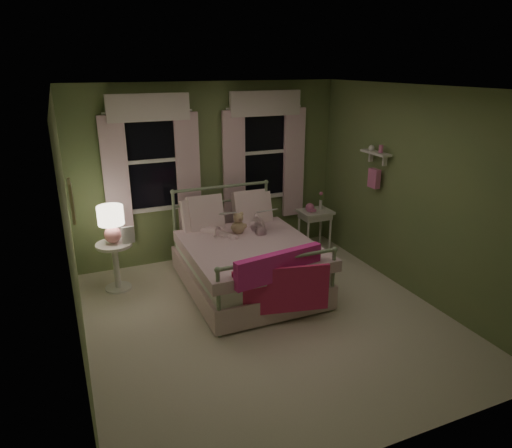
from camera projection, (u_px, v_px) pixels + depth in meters
name	position (u px, v px, depth m)	size (l,w,h in m)	color
room_shell	(269.00, 213.00, 4.93)	(4.20, 4.20, 4.20)	#F0E5CF
bed	(246.00, 260.00, 6.01)	(1.58, 2.04, 1.18)	white
pink_throw	(280.00, 276.00, 5.04)	(1.10, 0.34, 0.71)	#F830A1
child_left	(214.00, 210.00, 6.07)	(0.31, 0.20, 0.84)	#F7D1DD
child_right	(253.00, 208.00, 6.29)	(0.36, 0.28, 0.75)	#F7D1DD
book_left	(220.00, 217.00, 5.86)	(0.20, 0.27, 0.03)	beige
book_right	(260.00, 215.00, 6.08)	(0.20, 0.27, 0.02)	beige
teddy_bear	(238.00, 225.00, 6.10)	(0.23, 0.19, 0.31)	tan
nightstand_left	(115.00, 260.00, 5.92)	(0.46, 0.46, 0.65)	white
table_lamp	(111.00, 221.00, 5.75)	(0.33, 0.33, 0.49)	pink
book_nightstand	(122.00, 244.00, 5.81)	(0.16, 0.22, 0.02)	beige
nightstand_right	(315.00, 217.00, 7.19)	(0.50, 0.40, 0.64)	white
pink_toy	(310.00, 208.00, 7.09)	(0.14, 0.18, 0.14)	pink
bud_vase	(321.00, 200.00, 7.19)	(0.06, 0.06, 0.28)	white
window_left	(152.00, 156.00, 6.27)	(1.34, 0.13, 1.96)	black
window_right	(264.00, 148.00, 6.90)	(1.34, 0.13, 1.96)	black
wall_shelf	(375.00, 166.00, 6.16)	(0.15, 0.50, 0.60)	white
framed_picture	(72.00, 201.00, 4.67)	(0.03, 0.32, 0.42)	beige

